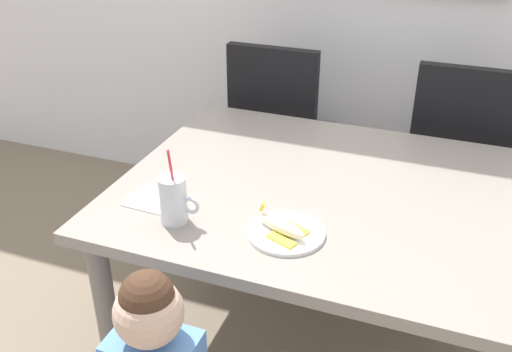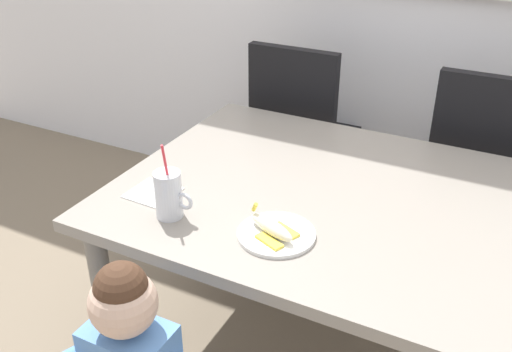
{
  "view_description": "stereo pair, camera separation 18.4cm",
  "coord_description": "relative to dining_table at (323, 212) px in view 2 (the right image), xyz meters",
  "views": [
    {
      "loc": [
        0.37,
        -1.62,
        1.65
      ],
      "look_at": [
        -0.2,
        -0.11,
        0.76
      ],
      "focal_mm": 39.79,
      "sensor_mm": 36.0,
      "label": 1
    },
    {
      "loc": [
        0.54,
        -1.55,
        1.65
      ],
      "look_at": [
        -0.2,
        -0.11,
        0.76
      ],
      "focal_mm": 39.79,
      "sensor_mm": 36.0,
      "label": 2
    }
  ],
  "objects": [
    {
      "name": "ground_plane",
      "position": [
        0.0,
        0.0,
        -0.62
      ],
      "size": [
        24.0,
        24.0,
        0.0
      ],
      "primitive_type": "plane",
      "color": "#7A6B56"
    },
    {
      "name": "dining_table",
      "position": [
        0.0,
        0.0,
        0.0
      ],
      "size": [
        1.35,
        1.09,
        0.7
      ],
      "color": "gray",
      "rests_on": "ground"
    },
    {
      "name": "dining_chair_left",
      "position": [
        -0.42,
        0.78,
        -0.08
      ],
      "size": [
        0.44,
        0.44,
        0.96
      ],
      "rotation": [
        0.0,
        0.0,
        3.14
      ],
      "color": "black",
      "rests_on": "ground"
    },
    {
      "name": "dining_chair_right",
      "position": [
        0.42,
        0.79,
        -0.08
      ],
      "size": [
        0.44,
        0.44,
        0.96
      ],
      "rotation": [
        0.0,
        0.0,
        3.14
      ],
      "color": "black",
      "rests_on": "ground"
    },
    {
      "name": "milk_cup",
      "position": [
        -0.37,
        -0.36,
        0.15
      ],
      "size": [
        0.13,
        0.08,
        0.25
      ],
      "color": "silver",
      "rests_on": "dining_table"
    },
    {
      "name": "snack_plate",
      "position": [
        -0.03,
        -0.31,
        0.09
      ],
      "size": [
        0.23,
        0.23,
        0.01
      ],
      "primitive_type": "cylinder",
      "color": "white",
      "rests_on": "dining_table"
    },
    {
      "name": "peeled_banana",
      "position": [
        -0.04,
        -0.32,
        0.11
      ],
      "size": [
        0.17,
        0.14,
        0.07
      ],
      "rotation": [
        0.0,
        0.0,
        -0.4
      ],
      "color": "#F4EAC6",
      "rests_on": "snack_plate"
    },
    {
      "name": "paper_napkin",
      "position": [
        -0.5,
        -0.27,
        0.09
      ],
      "size": [
        0.16,
        0.16,
        0.0
      ],
      "primitive_type": "cube",
      "rotation": [
        0.0,
        0.0,
        -0.04
      ],
      "color": "white",
      "rests_on": "dining_table"
    }
  ]
}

